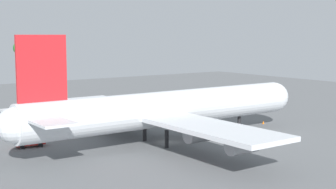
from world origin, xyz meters
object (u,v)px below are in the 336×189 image
safety_cone_nose (263,122)px  cargo_airplane (167,109)px  fuel_truck (60,121)px  pushback_tractor (29,141)px

safety_cone_nose → cargo_airplane: bearing=-174.8°
cargo_airplane → fuel_truck: size_ratio=14.86×
pushback_tractor → safety_cone_nose: bearing=-9.8°
cargo_airplane → safety_cone_nose: bearing=5.2°
pushback_tractor → fuel_truck: (11.99, 14.60, 0.12)m
fuel_truck → safety_cone_nose: (36.94, -23.02, -0.86)m
cargo_airplane → pushback_tractor: (-21.31, 10.96, -4.96)m
pushback_tractor → cargo_airplane: bearing=-27.2°
fuel_truck → pushback_tractor: bearing=-129.4°
cargo_airplane → pushback_tractor: bearing=152.8°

